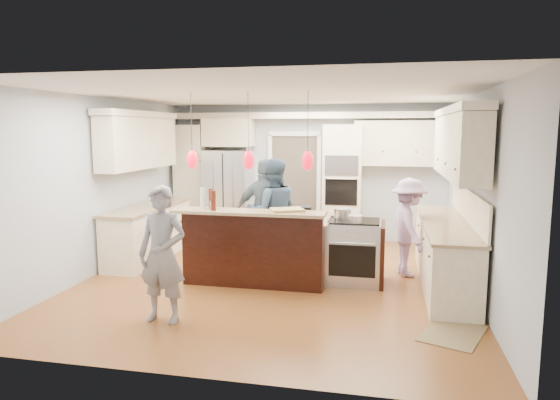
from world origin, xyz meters
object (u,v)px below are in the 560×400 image
at_px(person_bar_end, 162,254).
at_px(person_far_left, 273,212).
at_px(kitchen_island, 260,246).
at_px(refrigerator, 229,195).
at_px(island_range, 356,252).

xyz_separation_m(person_bar_end, person_far_left, (0.70, 2.65, 0.08)).
height_order(kitchen_island, person_far_left, person_far_left).
distance_m(refrigerator, person_bar_end, 4.49).
xyz_separation_m(refrigerator, kitchen_island, (1.30, -2.57, -0.41)).
height_order(island_range, person_bar_end, person_bar_end).
height_order(person_bar_end, person_far_left, person_far_left).
relative_size(island_range, person_far_left, 0.53).
relative_size(refrigerator, person_far_left, 1.03).
xyz_separation_m(refrigerator, person_bar_end, (0.63, -4.44, -0.11)).
bearing_deg(island_range, person_bar_end, -136.93).
bearing_deg(person_far_left, refrigerator, -74.26).
height_order(kitchen_island, island_range, kitchen_island).
xyz_separation_m(refrigerator, island_range, (2.71, -2.49, -0.44)).
xyz_separation_m(kitchen_island, island_range, (1.41, 0.08, -0.03)).
xyz_separation_m(kitchen_island, person_bar_end, (-0.68, -1.87, 0.31)).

